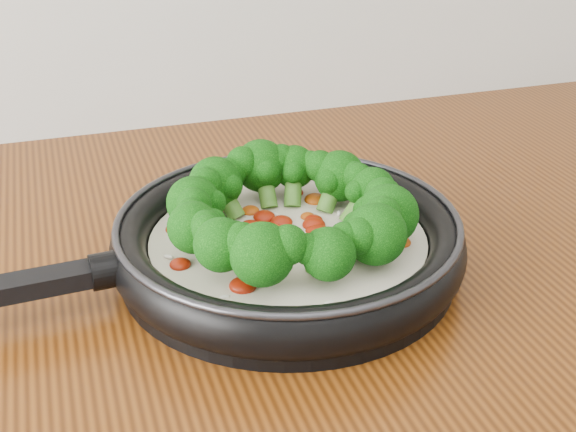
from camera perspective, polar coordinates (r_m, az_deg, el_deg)
name	(u,v)px	position (r m, az deg, el deg)	size (l,w,h in m)	color
skillet	(286,234)	(0.63, -0.19, -1.37)	(0.47, 0.31, 0.08)	black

